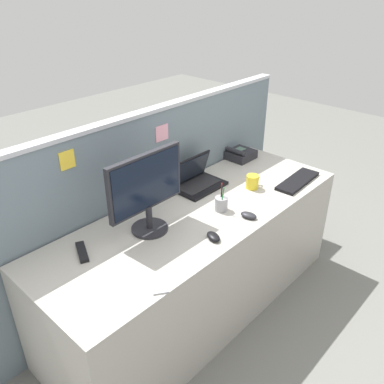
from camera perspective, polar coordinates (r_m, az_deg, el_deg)
name	(u,v)px	position (r m, az deg, el deg)	size (l,w,h in m)	color
ground_plane	(197,304)	(2.92, 0.75, -15.48)	(10.00, 10.00, 0.00)	slate
desk	(198,261)	(2.67, 0.80, -9.71)	(2.11, 0.74, 0.75)	#ADA89E
cubicle_divider	(153,203)	(2.76, -5.51, -1.50)	(2.54, 0.08, 1.30)	slate
desktop_monitor	(146,188)	(2.18, -6.43, 0.55)	(0.49, 0.21, 0.46)	#232328
laptop	(196,179)	(2.73, 0.55, 1.80)	(0.34, 0.24, 0.20)	black
desk_phone	(240,154)	(3.17, 6.79, 5.28)	(0.20, 0.18, 0.10)	#232328
keyboard_main	(298,181)	(2.89, 14.62, 1.52)	(0.41, 0.13, 0.02)	black
computer_mouse_right_hand	(213,237)	(2.22, 3.02, -6.27)	(0.06, 0.10, 0.03)	black
computer_mouse_left_hand	(249,215)	(2.42, 7.97, -3.26)	(0.06, 0.10, 0.03)	#232328
pen_cup	(221,203)	(2.46, 4.13, -1.62)	(0.08, 0.08, 0.17)	#99999E
cell_phone_silver_slab	(159,283)	(1.95, -4.73, -12.63)	(0.07, 0.15, 0.01)	#B7BAC1
tv_remote	(82,252)	(2.19, -15.19, -8.13)	(0.04, 0.17, 0.02)	black
coffee_mug	(253,182)	(2.74, 8.51, 1.45)	(0.12, 0.08, 0.09)	yellow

